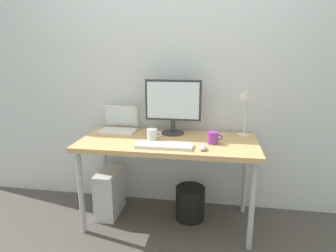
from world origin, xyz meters
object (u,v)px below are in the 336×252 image
(wastebasket, at_px, (190,203))
(coffee_mug, at_px, (213,138))
(desk, at_px, (168,148))
(laptop, at_px, (119,125))
(glass_cup, at_px, (152,134))
(desk_lamp, at_px, (246,101))
(keyboard, at_px, (164,146))
(monitor, at_px, (173,104))
(computer_tower, at_px, (110,192))
(mouse, at_px, (203,148))

(wastebasket, bearing_deg, coffee_mug, -33.34)
(desk, bearing_deg, laptop, 156.18)
(desk, bearing_deg, glass_cup, -175.36)
(desk_lamp, bearing_deg, keyboard, -148.37)
(desk, bearing_deg, monitor, 86.30)
(keyboard, bearing_deg, coffee_mug, 22.21)
(desk_lamp, height_order, wastebasket, desk_lamp)
(desk_lamp, height_order, computer_tower, desk_lamp)
(desk, height_order, desk_lamp, desk_lamp)
(desk, bearing_deg, computer_tower, 175.06)
(monitor, bearing_deg, keyboard, -92.31)
(coffee_mug, bearing_deg, wastebasket, 146.66)
(wastebasket, bearing_deg, computer_tower, -177.64)
(computer_tower, bearing_deg, monitor, 15.00)
(keyboard, distance_m, coffee_mug, 0.40)
(keyboard, height_order, computer_tower, keyboard)
(monitor, bearing_deg, glass_cup, -124.35)
(glass_cup, bearing_deg, desk_lamp, 15.42)
(mouse, distance_m, wastebasket, 0.69)
(desk, relative_size, coffee_mug, 12.12)
(glass_cup, bearing_deg, coffee_mug, -3.36)
(mouse, bearing_deg, keyboard, 176.41)
(computer_tower, bearing_deg, coffee_mug, -5.44)
(desk_lamp, xyz_separation_m, glass_cup, (-0.76, -0.21, -0.27))
(laptop, relative_size, wastebasket, 1.07)
(laptop, distance_m, glass_cup, 0.43)
(coffee_mug, bearing_deg, computer_tower, 174.56)
(laptop, xyz_separation_m, computer_tower, (-0.06, -0.17, -0.60))
(monitor, distance_m, mouse, 0.56)
(computer_tower, bearing_deg, desk_lamp, 7.31)
(desk, distance_m, laptop, 0.55)
(mouse, relative_size, glass_cup, 0.75)
(monitor, xyz_separation_m, coffee_mug, (0.36, -0.24, -0.22))
(monitor, relative_size, wastebasket, 1.63)
(wastebasket, bearing_deg, laptop, 168.45)
(laptop, distance_m, computer_tower, 0.63)
(monitor, height_order, wastebasket, monitor)
(monitor, height_order, keyboard, monitor)
(coffee_mug, height_order, wastebasket, coffee_mug)
(monitor, height_order, computer_tower, monitor)
(desk, relative_size, monitor, 2.99)
(laptop, distance_m, desk_lamp, 1.15)
(laptop, relative_size, computer_tower, 0.76)
(coffee_mug, relative_size, computer_tower, 0.29)
(coffee_mug, bearing_deg, glass_cup, 176.64)
(desk_lamp, relative_size, wastebasket, 1.47)
(desk_lamp, distance_m, glass_cup, 0.83)
(monitor, xyz_separation_m, laptop, (-0.51, 0.02, -0.21))
(desk_lamp, xyz_separation_m, mouse, (-0.34, -0.41, -0.30))
(keyboard, relative_size, coffee_mug, 3.64)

